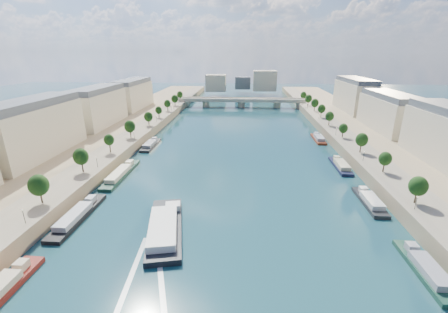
# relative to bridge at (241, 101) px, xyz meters

# --- Properties ---
(ground) EXTENTS (700.00, 700.00, 0.00)m
(ground) POSITION_rel_bridge_xyz_m (0.00, -136.42, -5.08)
(ground) COLOR #0C2F37
(ground) RESTS_ON ground
(quay_left) EXTENTS (44.00, 520.00, 5.00)m
(quay_left) POSITION_rel_bridge_xyz_m (-72.00, -136.42, -2.58)
(quay_left) COLOR #9E8460
(quay_left) RESTS_ON ground
(quay_right) EXTENTS (44.00, 520.00, 5.00)m
(quay_right) POSITION_rel_bridge_xyz_m (72.00, -136.42, -2.58)
(quay_right) COLOR #9E8460
(quay_right) RESTS_ON ground
(pave_left) EXTENTS (14.00, 520.00, 0.10)m
(pave_left) POSITION_rel_bridge_xyz_m (-57.00, -136.42, -0.03)
(pave_left) COLOR gray
(pave_left) RESTS_ON quay_left
(pave_right) EXTENTS (14.00, 520.00, 0.10)m
(pave_right) POSITION_rel_bridge_xyz_m (57.00, -136.42, -0.03)
(pave_right) COLOR gray
(pave_right) RESTS_ON quay_right
(trees_left) EXTENTS (4.80, 268.80, 8.26)m
(trees_left) POSITION_rel_bridge_xyz_m (-55.00, -134.42, 5.39)
(trees_left) COLOR #382B1E
(trees_left) RESTS_ON ground
(trees_right) EXTENTS (4.80, 268.80, 8.26)m
(trees_right) POSITION_rel_bridge_xyz_m (55.00, -126.42, 5.39)
(trees_right) COLOR #382B1E
(trees_right) RESTS_ON ground
(lamps_left) EXTENTS (0.36, 200.36, 4.28)m
(lamps_left) POSITION_rel_bridge_xyz_m (-52.50, -146.42, 2.70)
(lamps_left) COLOR black
(lamps_left) RESTS_ON ground
(lamps_right) EXTENTS (0.36, 200.36, 4.28)m
(lamps_right) POSITION_rel_bridge_xyz_m (52.50, -131.42, 2.70)
(lamps_right) COLOR black
(lamps_right) RESTS_ON ground
(buildings_left) EXTENTS (16.00, 226.00, 23.20)m
(buildings_left) POSITION_rel_bridge_xyz_m (-85.00, -124.42, 11.37)
(buildings_left) COLOR beige
(buildings_left) RESTS_ON ground
(buildings_right) EXTENTS (16.00, 226.00, 23.20)m
(buildings_right) POSITION_rel_bridge_xyz_m (85.00, -124.42, 11.37)
(buildings_right) COLOR beige
(buildings_right) RESTS_ON ground
(skyline) EXTENTS (79.00, 42.00, 22.00)m
(skyline) POSITION_rel_bridge_xyz_m (3.19, 83.10, 9.57)
(skyline) COLOR beige
(skyline) RESTS_ON ground
(bridge) EXTENTS (112.00, 12.00, 8.15)m
(bridge) POSITION_rel_bridge_xyz_m (0.00, 0.00, 0.00)
(bridge) COLOR #C1B79E
(bridge) RESTS_ON ground
(tour_barge) EXTENTS (15.09, 32.05, 4.19)m
(tour_barge) POSITION_rel_bridge_xyz_m (-17.59, -199.72, -3.86)
(tour_barge) COLOR black
(tour_barge) RESTS_ON ground
(wake) EXTENTS (12.96, 26.00, 0.04)m
(wake) POSITION_rel_bridge_xyz_m (-17.59, -216.25, -5.06)
(wake) COLOR silver
(wake) RESTS_ON ground
(moored_barges_left) EXTENTS (5.00, 161.55, 3.60)m
(moored_barges_left) POSITION_rel_bridge_xyz_m (-45.50, -190.23, -4.24)
(moored_barges_left) COLOR #1D1A3A
(moored_barges_left) RESTS_ON ground
(moored_barges_right) EXTENTS (5.00, 165.88, 3.60)m
(moored_barges_right) POSITION_rel_bridge_xyz_m (45.50, -179.11, -4.24)
(moored_barges_right) COLOR black
(moored_barges_right) RESTS_ON ground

